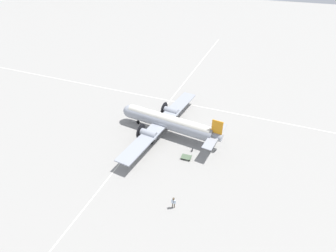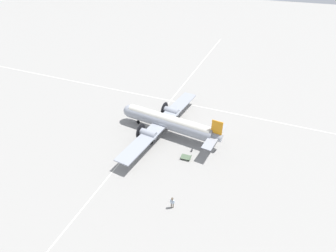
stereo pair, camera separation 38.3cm
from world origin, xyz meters
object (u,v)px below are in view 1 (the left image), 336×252
at_px(baggage_cart, 186,157).
at_px(suitcase_near_door, 192,150).
at_px(crew_foreground, 174,202).
at_px(airliner_main, 166,121).

bearing_deg(baggage_cart, suitcase_near_door, -102.24).
distance_m(crew_foreground, suitcase_near_door, 11.91).
relative_size(airliner_main, crew_foreground, 13.96).
xyz_separation_m(airliner_main, crew_foreground, (15.12, 7.16, -1.33)).
height_order(suitcase_near_door, baggage_cart, baggage_cart).
bearing_deg(baggage_cart, crew_foreground, 95.35).
bearing_deg(crew_foreground, baggage_cart, -88.98).
relative_size(airliner_main, baggage_cart, 14.80).
bearing_deg(suitcase_near_door, baggage_cart, -9.12).
relative_size(airliner_main, suitcase_near_door, 46.01).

